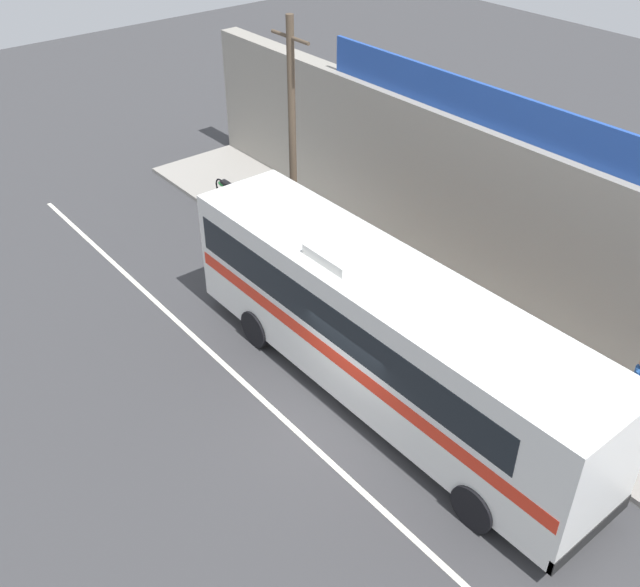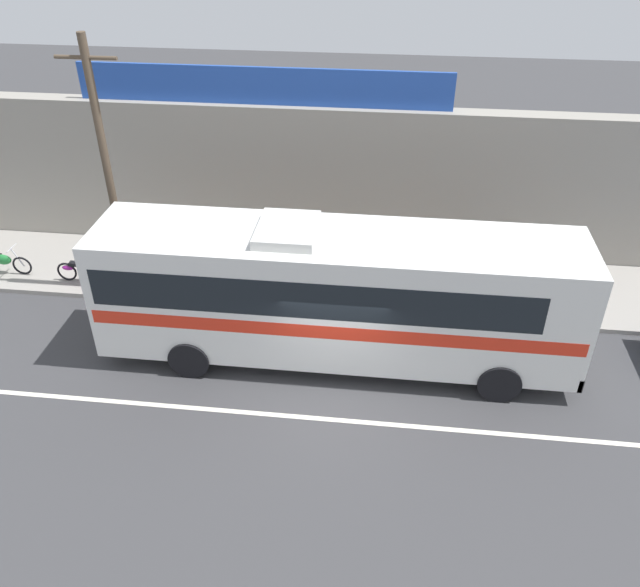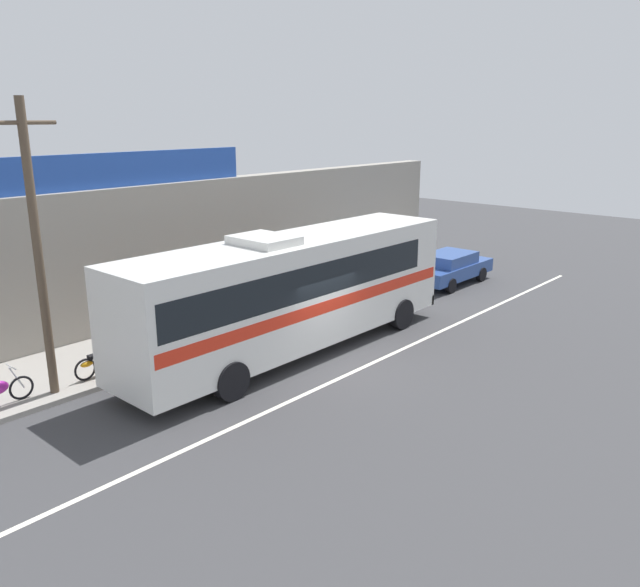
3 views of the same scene
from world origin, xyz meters
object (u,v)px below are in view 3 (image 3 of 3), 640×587
motorcycle_red (104,360)px  pedestrian_far_left (412,249)px  pedestrian_far_right (299,271)px  utility_pole (37,248)px  intercity_bus (292,288)px  parked_car (450,267)px

motorcycle_red → pedestrian_far_left: bearing=2.7°
pedestrian_far_right → utility_pole: bearing=-171.8°
intercity_bus → parked_car: intercity_bus is taller
utility_pole → pedestrian_far_left: utility_pole is taller
pedestrian_far_right → pedestrian_far_left: bearing=-6.0°
intercity_bus → parked_car: (10.47, 0.73, -1.33)m
utility_pole → pedestrian_far_left: bearing=2.7°
pedestrian_far_right → parked_car: bearing=-28.0°
utility_pole → parked_car: bearing=-5.5°
pedestrian_far_left → pedestrian_far_right: pedestrian_far_right is taller
parked_car → pedestrian_far_right: 6.84m
utility_pole → motorcycle_red: size_ratio=3.99×
parked_car → motorcycle_red: (-15.38, 1.72, -0.17)m
intercity_bus → motorcycle_red: intercity_bus is taller
utility_pole → pedestrian_far_left: size_ratio=4.51×
intercity_bus → utility_pole: size_ratio=1.62×
intercity_bus → utility_pole: 7.07m
utility_pole → pedestrian_far_left: (17.71, 0.85, -2.85)m
motorcycle_red → pedestrian_far_right: (9.36, 1.49, 0.58)m
parked_car → utility_pole: (-16.87, 1.64, 3.20)m
utility_pole → pedestrian_far_right: size_ratio=4.25×
pedestrian_far_left → utility_pole: bearing=-177.3°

